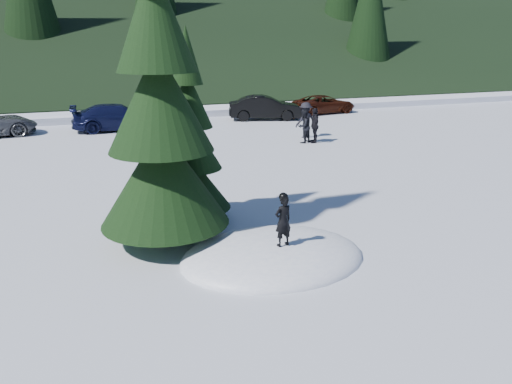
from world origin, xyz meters
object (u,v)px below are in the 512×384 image
object	(u,v)px
adult_0	(304,126)
car_4	(170,111)
child_skier	(283,221)
adult_1	(315,126)
car_5	(265,108)
spruce_tall	(160,114)
car_3	(119,117)
car_6	(324,104)
adult_2	(306,120)
spruce_short	(190,149)

from	to	relation	value
adult_0	car_4	xyz separation A→B (m)	(-4.96, 9.33, -0.20)
child_skier	adult_1	distance (m)	14.28
adult_0	car_5	bearing A→B (deg)	-126.56
adult_0	child_skier	bearing A→B (deg)	32.67
spruce_tall	car_3	bearing A→B (deg)	88.52
spruce_tall	car_6	distance (m)	24.26
car_3	adult_0	bearing A→B (deg)	-127.94
car_6	car_4	bearing A→B (deg)	79.25
adult_0	adult_2	distance (m)	1.39
spruce_tall	adult_2	xyz separation A→B (m)	(9.45, 11.63, -2.40)
car_6	spruce_tall	bearing A→B (deg)	134.91
adult_1	car_4	xyz separation A→B (m)	(-5.48, 9.49, -0.24)
car_4	car_6	world-z (taller)	car_6
spruce_short	car_5	bearing A→B (deg)	62.48
spruce_short	adult_1	bearing A→B (deg)	46.88
spruce_short	car_6	distance (m)	22.43
adult_0	car_5	xyz separation A→B (m)	(0.86, 7.54, -0.06)
spruce_short	car_4	bearing A→B (deg)	81.28
spruce_short	adult_1	world-z (taller)	spruce_short
child_skier	car_3	size ratio (longest dim) A/B	0.23
adult_1	car_6	distance (m)	10.40
spruce_short	adult_2	xyz separation A→B (m)	(8.45, 10.23, -1.18)
car_3	car_5	size ratio (longest dim) A/B	1.10
spruce_short	child_skier	bearing A→B (deg)	-70.26
adult_0	car_6	world-z (taller)	adult_0
spruce_tall	spruce_short	size ratio (longest dim) A/B	1.60
child_skier	car_6	distance (m)	24.68
adult_0	adult_2	world-z (taller)	adult_2
spruce_tall	car_6	world-z (taller)	spruce_tall
adult_2	spruce_short	bearing A→B (deg)	37.76
car_3	car_5	distance (m)	9.21
adult_0	car_3	world-z (taller)	adult_0
car_5	car_6	distance (m)	5.05
adult_2	car_6	bearing A→B (deg)	-136.27
spruce_short	car_4	world-z (taller)	spruce_short
child_skier	car_6	size ratio (longest dim) A/B	0.26
adult_1	car_5	size ratio (longest dim) A/B	0.37
adult_0	adult_1	distance (m)	0.55
spruce_short	car_3	xyz separation A→B (m)	(-0.56, 15.83, -1.36)
child_skier	car_5	xyz separation A→B (m)	(7.34, 20.14, -0.31)
child_skier	car_5	distance (m)	21.44
spruce_tall	adult_2	distance (m)	15.17
adult_2	car_6	distance (m)	9.16
spruce_tall	child_skier	xyz separation A→B (m)	(2.29, -2.18, -2.24)
car_5	car_6	size ratio (longest dim) A/B	1.03
adult_2	car_6	world-z (taller)	adult_2
adult_1	car_4	bearing A→B (deg)	-137.59
car_4	child_skier	bearing A→B (deg)	170.82
car_3	child_skier	bearing A→B (deg)	-173.22
child_skier	car_3	world-z (taller)	child_skier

